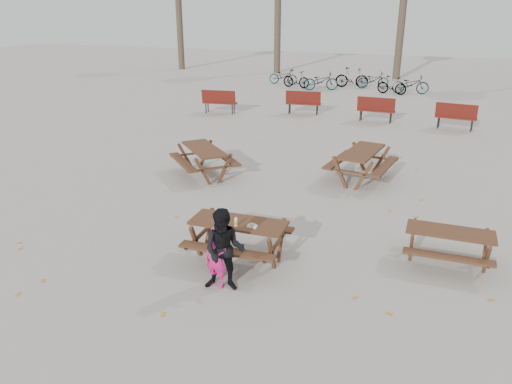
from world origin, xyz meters
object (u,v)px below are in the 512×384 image
(food_tray, at_px, (252,226))
(child, at_px, (216,257))
(picnic_table_north, at_px, (204,162))
(main_picnic_table, at_px, (239,231))
(soda_bottle, at_px, (236,222))
(picnic_table_east, at_px, (448,247))
(picnic_table_far, at_px, (361,165))
(adult, at_px, (224,250))

(food_tray, xyz_separation_m, child, (-0.33, -0.89, -0.23))
(food_tray, height_order, picnic_table_north, food_tray)
(main_picnic_table, xyz_separation_m, soda_bottle, (0.03, -0.20, 0.26))
(child, distance_m, picnic_table_north, 5.92)
(main_picnic_table, height_order, soda_bottle, soda_bottle)
(food_tray, distance_m, picnic_table_east, 3.68)
(food_tray, xyz_separation_m, picnic_table_far, (1.22, 5.45, -0.38))
(food_tray, xyz_separation_m, soda_bottle, (-0.30, -0.04, 0.05))
(food_tray, relative_size, picnic_table_north, 0.10)
(picnic_table_east, relative_size, picnic_table_far, 0.81)
(main_picnic_table, distance_m, adult, 1.10)
(food_tray, xyz_separation_m, picnic_table_north, (-2.99, 4.39, -0.39))
(child, bearing_deg, picnic_table_far, 85.80)
(child, distance_m, picnic_table_east, 4.34)
(main_picnic_table, xyz_separation_m, child, (-0.00, -1.05, -0.03))
(main_picnic_table, relative_size, picnic_table_north, 0.97)
(picnic_table_north, relative_size, picnic_table_far, 0.96)
(soda_bottle, bearing_deg, picnic_table_east, 19.25)
(main_picnic_table, relative_size, food_tray, 10.00)
(main_picnic_table, xyz_separation_m, picnic_table_north, (-2.66, 4.24, -0.19))
(soda_bottle, distance_m, picnic_table_east, 3.98)
(picnic_table_north, xyz_separation_m, picnic_table_far, (4.22, 1.06, 0.02))
(soda_bottle, xyz_separation_m, picnic_table_north, (-2.69, 4.44, -0.45))
(child, bearing_deg, picnic_table_north, 126.28)
(picnic_table_north, bearing_deg, soda_bottle, -12.80)
(picnic_table_far, bearing_deg, food_tray, 177.02)
(soda_bottle, relative_size, picnic_table_north, 0.09)
(picnic_table_east, bearing_deg, picnic_table_north, 155.19)
(main_picnic_table, bearing_deg, food_tray, -25.28)
(picnic_table_north, bearing_deg, main_picnic_table, -11.90)
(picnic_table_east, bearing_deg, soda_bottle, -159.54)
(picnic_table_far, bearing_deg, child, 175.91)
(food_tray, distance_m, adult, 0.94)
(picnic_table_north, height_order, picnic_table_far, picnic_table_far)
(main_picnic_table, xyz_separation_m, food_tray, (0.33, -0.16, 0.21))
(main_picnic_table, distance_m, picnic_table_east, 3.93)
(main_picnic_table, distance_m, child, 1.05)
(picnic_table_east, bearing_deg, food_tray, -158.64)
(adult, xyz_separation_m, picnic_table_north, (-2.82, 5.31, -0.33))
(picnic_table_east, bearing_deg, main_picnic_table, -162.44)
(picnic_table_far, bearing_deg, main_picnic_table, 173.32)
(main_picnic_table, relative_size, picnic_table_far, 0.93)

